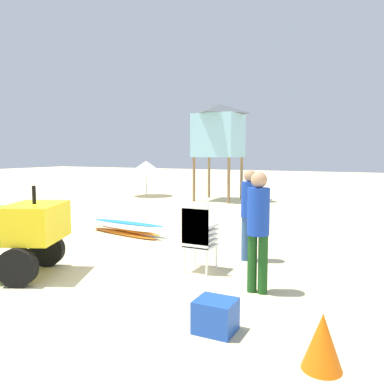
# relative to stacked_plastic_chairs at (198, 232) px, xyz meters

# --- Properties ---
(ground) EXTENTS (80.00, 80.00, 0.00)m
(ground) POSITION_rel_stacked_plastic_chairs_xyz_m (-1.39, -1.45, -0.70)
(ground) COLOR beige
(stacked_plastic_chairs) EXTENTS (0.48, 0.48, 1.20)m
(stacked_plastic_chairs) POSITION_rel_stacked_plastic_chairs_xyz_m (0.00, 0.00, 0.00)
(stacked_plastic_chairs) COLOR white
(stacked_plastic_chairs) RESTS_ON ground
(surfboard_pile) EXTENTS (2.37, 0.88, 0.32)m
(surfboard_pile) POSITION_rel_stacked_plastic_chairs_xyz_m (-2.98, 1.97, -0.55)
(surfboard_pile) COLOR orange
(surfboard_pile) RESTS_ON ground
(lifeguard_near_left) EXTENTS (0.32, 0.32, 1.77)m
(lifeguard_near_left) POSITION_rel_stacked_plastic_chairs_xyz_m (1.19, -0.50, 0.32)
(lifeguard_near_left) COLOR #194C19
(lifeguard_near_left) RESTS_ON ground
(lifeguard_near_center) EXTENTS (0.32, 0.32, 1.72)m
(lifeguard_near_center) POSITION_rel_stacked_plastic_chairs_xyz_m (0.57, 1.05, 0.30)
(lifeguard_near_center) COLOR #33598C
(lifeguard_near_center) RESTS_ON ground
(lifeguard_tower) EXTENTS (1.98, 1.98, 4.11)m
(lifeguard_tower) POSITION_rel_stacked_plastic_chairs_xyz_m (-3.57, 9.53, 2.29)
(lifeguard_tower) COLOR olive
(lifeguard_tower) RESTS_ON ground
(beach_umbrella_left) EXTENTS (1.85, 1.85, 1.66)m
(beach_umbrella_left) POSITION_rel_stacked_plastic_chairs_xyz_m (-7.26, 9.57, 0.64)
(beach_umbrella_left) COLOR beige
(beach_umbrella_left) RESTS_ON ground
(traffic_cone_near) EXTENTS (0.38, 0.38, 0.55)m
(traffic_cone_near) POSITION_rel_stacked_plastic_chairs_xyz_m (2.33, -2.20, -0.42)
(traffic_cone_near) COLOR orange
(traffic_cone_near) RESTS_ON ground
(cooler_box) EXTENTS (0.45, 0.40, 0.37)m
(cooler_box) POSITION_rel_stacked_plastic_chairs_xyz_m (1.13, -1.92, -0.51)
(cooler_box) COLOR blue
(cooler_box) RESTS_ON ground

